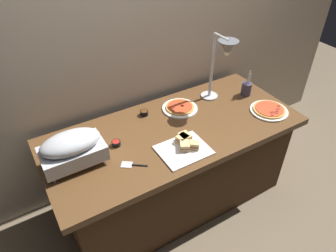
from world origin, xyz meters
The scene contains 12 objects.
ground_plane centered at (0.00, 0.00, 0.00)m, with size 8.00×8.00×0.00m, color brown.
back_wall centered at (0.00, 0.50, 1.20)m, with size 4.40×0.04×2.40m, color #B7A893.
buffet_table centered at (0.00, 0.00, 0.39)m, with size 1.90×0.84×0.76m.
chafing_dish centered at (-0.73, 0.02, 0.90)m, with size 0.39×0.22×0.24m.
heat_lamp centered at (0.49, 0.10, 1.19)m, with size 0.15×0.30×0.56m.
pizza_plate_front centered at (0.76, -0.19, 0.77)m, with size 0.29×0.29×0.03m.
pizza_plate_center centered at (0.17, 0.20, 0.77)m, with size 0.28×0.28×0.03m.
sandwich_platter centered at (-0.05, -0.21, 0.78)m, with size 0.33×0.27×0.06m.
sauce_cup_near centered at (-0.11, 0.27, 0.78)m, with size 0.06×0.06×0.04m.
sauce_cup_far centered at (-0.44, 0.05, 0.78)m, with size 0.06×0.06×0.03m.
utensil_holder centered at (0.77, 0.09, 0.82)m, with size 0.08×0.08×0.22m.
serving_spatula centered at (-0.42, -0.18, 0.76)m, with size 0.16×0.13×0.01m.
Camera 1 is at (-0.96, -1.51, 2.17)m, focal length 33.41 mm.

